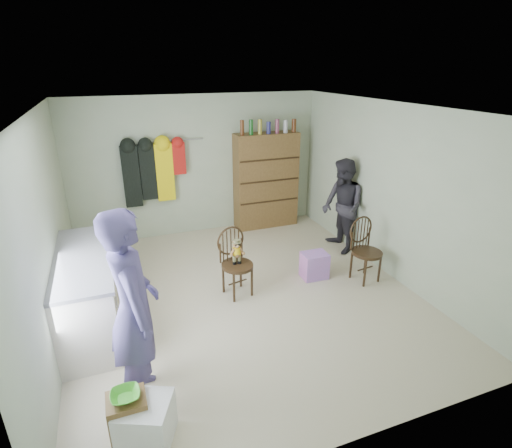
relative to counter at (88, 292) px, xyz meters
name	(u,v)px	position (x,y,z in m)	size (l,w,h in m)	color
ground_plane	(244,295)	(1.95, 0.00, -0.47)	(5.00, 5.00, 0.00)	beige
room_walls	(230,175)	(1.95, 0.53, 1.11)	(5.00, 5.00, 5.00)	#B6C3A3
counter	(88,292)	(0.00, 0.00, 0.00)	(0.64, 1.86, 0.94)	silver
stool	(129,419)	(0.30, -1.81, -0.25)	(0.32, 0.27, 0.45)	brown
bowl	(125,396)	(0.30, -1.81, 0.01)	(0.24, 0.24, 0.06)	green
plastic_tub	(146,422)	(0.43, -1.87, -0.27)	(0.42, 0.40, 0.40)	white
chair_front	(235,258)	(1.87, 0.11, 0.07)	(0.51, 0.51, 0.95)	#332212
chair_far	(365,247)	(3.74, -0.17, 0.04)	(0.48, 0.48, 0.95)	#332212
striped_bag	(314,265)	(3.09, 0.11, -0.28)	(0.37, 0.29, 0.39)	#E572C8
person_left	(134,310)	(0.46, -1.33, 0.49)	(0.70, 0.46, 1.92)	#4F457E
person_right	(342,207)	(3.95, 0.79, 0.31)	(0.76, 0.59, 1.57)	#2D2B33
dresser	(266,180)	(3.20, 2.30, 0.44)	(1.20, 0.39, 2.07)	brown
coat_rack	(152,172)	(1.12, 2.38, 0.78)	(1.42, 0.12, 1.09)	#99999E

